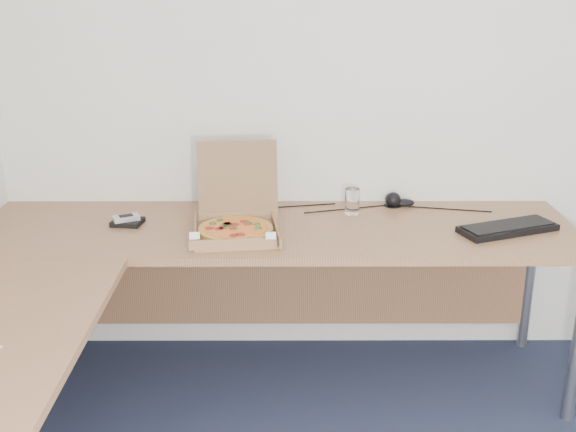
{
  "coord_description": "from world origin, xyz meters",
  "views": [
    {
      "loc": [
        -0.46,
        -1.38,
        1.74
      ],
      "look_at": [
        -0.45,
        1.28,
        0.82
      ],
      "focal_mm": 44.13,
      "sensor_mm": 36.0,
      "label": 1
    }
  ],
  "objects_px": {
    "desk": "(185,275)",
    "keyboard": "(508,228)",
    "drinking_glass": "(352,201)",
    "wallet": "(128,222)",
    "pizza_box": "(236,224)"
  },
  "relations": [
    {
      "from": "desk",
      "to": "keyboard",
      "type": "distance_m",
      "value": 1.33
    },
    {
      "from": "desk",
      "to": "keyboard",
      "type": "bearing_deg",
      "value": 16.19
    },
    {
      "from": "drinking_glass",
      "to": "wallet",
      "type": "bearing_deg",
      "value": -171.82
    },
    {
      "from": "desk",
      "to": "pizza_box",
      "type": "relative_size",
      "value": 6.41
    },
    {
      "from": "pizza_box",
      "to": "keyboard",
      "type": "relative_size",
      "value": 0.95
    },
    {
      "from": "desk",
      "to": "pizza_box",
      "type": "bearing_deg",
      "value": 64.72
    },
    {
      "from": "keyboard",
      "to": "wallet",
      "type": "xyz_separation_m",
      "value": [
        -1.58,
        0.09,
        -0.0
      ]
    },
    {
      "from": "pizza_box",
      "to": "keyboard",
      "type": "bearing_deg",
      "value": -5.52
    },
    {
      "from": "drinking_glass",
      "to": "pizza_box",
      "type": "bearing_deg",
      "value": -152.92
    },
    {
      "from": "wallet",
      "to": "keyboard",
      "type": "bearing_deg",
      "value": 5.45
    },
    {
      "from": "desk",
      "to": "wallet",
      "type": "bearing_deg",
      "value": 123.39
    },
    {
      "from": "keyboard",
      "to": "wallet",
      "type": "distance_m",
      "value": 1.58
    },
    {
      "from": "pizza_box",
      "to": "drinking_glass",
      "type": "bearing_deg",
      "value": 20.28
    },
    {
      "from": "pizza_box",
      "to": "drinking_glass",
      "type": "relative_size",
      "value": 3.43
    },
    {
      "from": "pizza_box",
      "to": "drinking_glass",
      "type": "distance_m",
      "value": 0.55
    }
  ]
}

